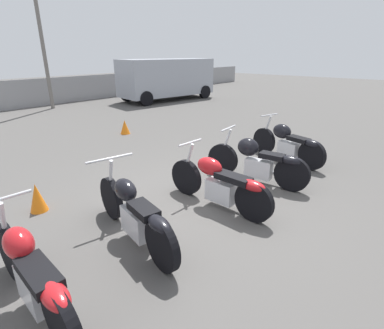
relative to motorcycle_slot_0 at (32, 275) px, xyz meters
name	(u,v)px	position (x,y,z in m)	size (l,w,h in m)	color
ground_plane	(195,200)	(2.86, 0.34, -0.44)	(60.00, 60.00, 0.00)	#514F4C
motorcycle_slot_0	(32,275)	(0.00, 0.00, 0.00)	(0.64, 2.05, 1.03)	black
motorcycle_slot_1	(134,213)	(1.41, 0.18, -0.01)	(0.81, 2.12, 1.02)	black
motorcycle_slot_2	(220,183)	(2.93, -0.13, -0.01)	(0.55, 2.06, 1.01)	black
motorcycle_slot_3	(257,161)	(4.25, -0.10, 0.01)	(0.58, 2.11, 1.03)	black
motorcycle_slot_4	(288,143)	(5.82, -0.04, 0.01)	(0.77, 2.00, 1.02)	black
parked_van	(167,78)	(11.02, 9.01, 0.74)	(5.32, 2.70, 2.11)	#999EA8
traffic_cone_near	(37,198)	(0.93, 2.05, -0.20)	(0.28, 0.28, 0.47)	orange
traffic_cone_far	(125,127)	(4.96, 4.94, -0.22)	(0.30, 0.30, 0.43)	orange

